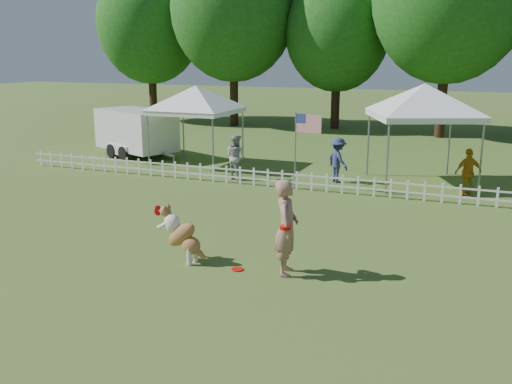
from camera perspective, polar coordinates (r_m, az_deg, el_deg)
ground at (r=12.22m, az=-5.16°, el=-6.94°), size 120.00×120.00×0.00m
picket_fence at (r=18.38m, az=4.83°, el=1.11°), size 22.00×0.08×0.60m
handler at (r=11.24m, az=3.06°, el=-3.56°), size 0.63×0.80×1.93m
dog at (r=12.08m, az=-7.38°, el=-4.28°), size 1.19×0.56×1.18m
frisbee_on_turf at (r=11.73m, az=-1.87°, el=-7.73°), size 0.25×0.25×0.02m
canopy_tent_left at (r=22.27m, az=-5.94°, el=6.48°), size 2.95×2.95×3.04m
canopy_tent_right at (r=19.75m, az=16.23°, el=5.43°), size 4.14×4.14×3.27m
cargo_trailer at (r=24.78m, az=-11.88°, el=5.81°), size 5.03×3.71×2.03m
flag_pole at (r=18.41m, az=3.95°, el=4.14°), size 0.96×0.26×2.49m
spectator_a at (r=19.86m, az=-2.02°, el=3.53°), size 0.92×0.82×1.57m
spectator_b at (r=19.56m, az=8.19°, el=3.18°), size 1.11×1.09×1.53m
spectator_c at (r=18.73m, az=20.46°, el=1.88°), size 0.92×0.75×1.47m
tree_far_left at (r=38.03m, az=-10.51°, el=15.32°), size 6.60×6.60×11.00m
tree_left at (r=34.76m, az=-2.28°, el=16.52°), size 7.40×7.40×12.00m
tree_center_left at (r=33.68m, az=8.13°, el=14.62°), size 6.00×6.00×9.80m
tree_center_right at (r=31.29m, az=18.69°, el=16.71°), size 7.60×7.60×12.60m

